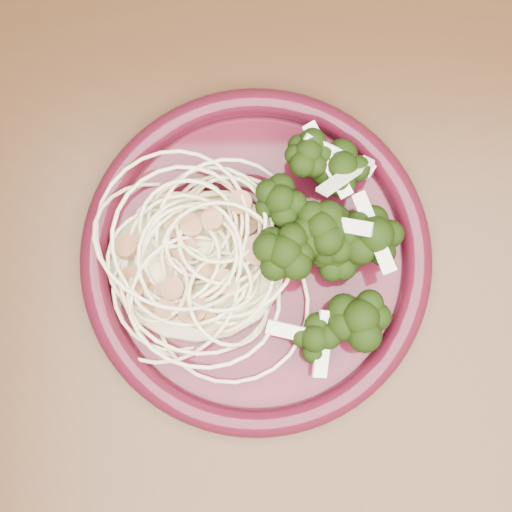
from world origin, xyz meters
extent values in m
plane|color=#50311B|center=(0.00, 0.00, 0.00)|extent=(3.50, 3.50, 0.00)
cube|color=#472814|center=(0.00, 0.00, 0.73)|extent=(1.20, 0.80, 0.04)
cylinder|color=#450D19|center=(-0.01, -0.07, 0.75)|extent=(0.28, 0.28, 0.01)
torus|color=#450C18|center=(-0.01, -0.07, 0.76)|extent=(0.29, 0.29, 0.02)
ellipsoid|color=#FAEEB5|center=(-0.06, -0.07, 0.77)|extent=(0.14, 0.13, 0.03)
ellipsoid|color=black|center=(0.04, -0.06, 0.78)|extent=(0.11, 0.16, 0.05)
camera|label=1|loc=(-0.01, -0.14, 1.27)|focal=50.00mm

